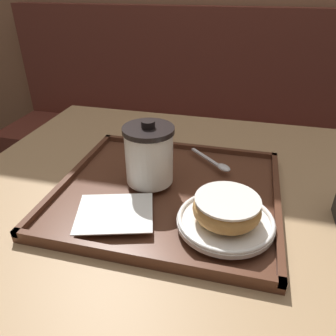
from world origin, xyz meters
The scene contains 8 objects.
booth_bench centered at (-0.23, 0.87, 0.32)m, with size 1.66×0.44×1.00m.
cafe_table centered at (0.00, 0.00, 0.55)m, with size 0.95×0.84×0.72m.
serving_tray centered at (-0.02, -0.03, 0.73)m, with size 0.44×0.40×0.02m.
napkin_paper centered at (-0.09, -0.14, 0.75)m, with size 0.16×0.15×0.00m.
coffee_cup_front centered at (-0.06, -0.02, 0.80)m, with size 0.10×0.10×0.13m.
plate_with_chocolate_donut centered at (0.10, -0.12, 0.75)m, with size 0.16×0.16×0.01m.
donut_chocolate_glazed centered at (0.10, -0.12, 0.78)m, with size 0.11×0.11×0.04m.
spoon centered at (0.07, 0.07, 0.75)m, with size 0.11×0.10×0.01m.
Camera 1 is at (0.12, -0.56, 1.10)m, focal length 35.00 mm.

